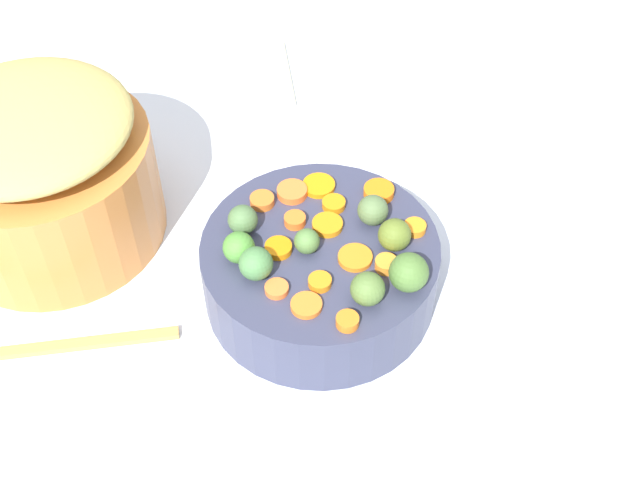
{
  "coord_description": "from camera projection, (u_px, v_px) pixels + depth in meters",
  "views": [
    {
      "loc": [
        0.53,
        -0.28,
        0.8
      ],
      "look_at": [
        -0.03,
        -0.03,
        0.11
      ],
      "focal_mm": 47.05,
      "sensor_mm": 36.0,
      "label": 1
    }
  ],
  "objects": [
    {
      "name": "brussels_sprout_3",
      "position": [
        243.0,
        220.0,
        0.93
      ],
      "size": [
        0.03,
        0.03,
        0.03
      ],
      "primitive_type": "sphere",
      "color": "#4C6F40",
      "rests_on": "serving_bowl_carrots"
    },
    {
      "name": "serving_bowl_carrots",
      "position": [
        320.0,
        270.0,
        0.96
      ],
      "size": [
        0.27,
        0.27,
        0.08
      ],
      "primitive_type": "cylinder",
      "color": "#35384F",
      "rests_on": "tabletop"
    },
    {
      "name": "carrot_slice_1",
      "position": [
        262.0,
        201.0,
        0.97
      ],
      "size": [
        0.04,
        0.04,
        0.01
      ],
      "primitive_type": "cylinder",
      "rotation": [
        0.0,
        0.0,
        4.11
      ],
      "color": "orange",
      "rests_on": "serving_bowl_carrots"
    },
    {
      "name": "carrot_slice_3",
      "position": [
        327.0,
        225.0,
        0.95
      ],
      "size": [
        0.05,
        0.05,
        0.01
      ],
      "primitive_type": "cylinder",
      "rotation": [
        0.0,
        0.0,
        0.7
      ],
      "color": "orange",
      "rests_on": "serving_bowl_carrots"
    },
    {
      "name": "carrot_slice_9",
      "position": [
        334.0,
        204.0,
        0.97
      ],
      "size": [
        0.04,
        0.04,
        0.01
      ],
      "primitive_type": "cylinder",
      "rotation": [
        0.0,
        0.0,
        5.48
      ],
      "color": "orange",
      "rests_on": "serving_bowl_carrots"
    },
    {
      "name": "tabletop",
      "position": [
        353.0,
        312.0,
        0.99
      ],
      "size": [
        2.4,
        2.4,
        0.02
      ],
      "primitive_type": "cube",
      "color": "silver",
      "rests_on": "ground"
    },
    {
      "name": "carrot_slice_14",
      "position": [
        320.0,
        282.0,
        0.89
      ],
      "size": [
        0.03,
        0.03,
        0.01
      ],
      "primitive_type": "cylinder",
      "rotation": [
        0.0,
        0.0,
        5.96
      ],
      "color": "orange",
      "rests_on": "serving_bowl_carrots"
    },
    {
      "name": "brussels_sprout_4",
      "position": [
        409.0,
        272.0,
        0.88
      ],
      "size": [
        0.04,
        0.04,
        0.04
      ],
      "primitive_type": "sphere",
      "color": "#486E30",
      "rests_on": "serving_bowl_carrots"
    },
    {
      "name": "stuffing_mound",
      "position": [
        25.0,
        124.0,
        0.94
      ],
      "size": [
        0.24,
        0.24,
        0.05
      ],
      "primitive_type": "ellipsoid",
      "color": "tan",
      "rests_on": "metal_pot"
    },
    {
      "name": "carrot_slice_4",
      "position": [
        319.0,
        186.0,
        0.99
      ],
      "size": [
        0.05,
        0.05,
        0.01
      ],
      "primitive_type": "cylinder",
      "rotation": [
        0.0,
        0.0,
        5.53
      ],
      "color": "orange",
      "rests_on": "serving_bowl_carrots"
    },
    {
      "name": "carrot_slice_10",
      "position": [
        415.0,
        227.0,
        0.94
      ],
      "size": [
        0.04,
        0.04,
        0.01
      ],
      "primitive_type": "cylinder",
      "rotation": [
        0.0,
        0.0,
        4.01
      ],
      "color": "orange",
      "rests_on": "serving_bowl_carrots"
    },
    {
      "name": "carrot_slice_0",
      "position": [
        379.0,
        192.0,
        0.98
      ],
      "size": [
        0.05,
        0.05,
        0.01
      ],
      "primitive_type": "cylinder",
      "rotation": [
        0.0,
        0.0,
        5.42
      ],
      "color": "orange",
      "rests_on": "serving_bowl_carrots"
    },
    {
      "name": "carrot_slice_13",
      "position": [
        306.0,
        305.0,
        0.87
      ],
      "size": [
        0.04,
        0.04,
        0.01
      ],
      "primitive_type": "cylinder",
      "rotation": [
        0.0,
        0.0,
        5.03
      ],
      "color": "orange",
      "rests_on": "serving_bowl_carrots"
    },
    {
      "name": "carrot_slice_11",
      "position": [
        292.0,
        192.0,
        0.98
      ],
      "size": [
        0.05,
        0.05,
        0.01
      ],
      "primitive_type": "cylinder",
      "rotation": [
        0.0,
        0.0,
        5.72
      ],
      "color": "orange",
      "rests_on": "serving_bowl_carrots"
    },
    {
      "name": "brussels_sprout_5",
      "position": [
        373.0,
        210.0,
        0.94
      ],
      "size": [
        0.04,
        0.04,
        0.04
      ],
      "primitive_type": "sphere",
      "color": "#526C3F",
      "rests_on": "serving_bowl_carrots"
    },
    {
      "name": "brussels_sprout_7",
      "position": [
        368.0,
        289.0,
        0.87
      ],
      "size": [
        0.04,
        0.04,
        0.04
      ],
      "primitive_type": "sphere",
      "color": "#506E33",
      "rests_on": "serving_bowl_carrots"
    },
    {
      "name": "carrot_slice_5",
      "position": [
        277.0,
        289.0,
        0.88
      ],
      "size": [
        0.03,
        0.03,
        0.01
      ],
      "primitive_type": "cylinder",
      "rotation": [
        0.0,
        0.0,
        0.06
      ],
      "color": "orange",
      "rests_on": "serving_bowl_carrots"
    },
    {
      "name": "carrot_slice_12",
      "position": [
        386.0,
        264.0,
        0.9
      ],
      "size": [
        0.03,
        0.03,
        0.01
      ],
      "primitive_type": "cylinder",
      "rotation": [
        0.0,
        0.0,
        4.65
      ],
      "color": "orange",
      "rests_on": "serving_bowl_carrots"
    },
    {
      "name": "brussels_sprout_2",
      "position": [
        394.0,
        234.0,
        0.92
      ],
      "size": [
        0.04,
        0.04,
        0.04
      ],
      "primitive_type": "sphere",
      "color": "#5A6D26",
      "rests_on": "serving_bowl_carrots"
    },
    {
      "name": "carrot_slice_8",
      "position": [
        347.0,
        321.0,
        0.85
      ],
      "size": [
        0.03,
        0.03,
        0.01
      ],
      "primitive_type": "cylinder",
      "rotation": [
        0.0,
        0.0,
        3.09
      ],
      "color": "orange",
      "rests_on": "serving_bowl_carrots"
    },
    {
      "name": "carrot_slice_2",
      "position": [
        278.0,
        248.0,
        0.92
      ],
      "size": [
        0.04,
        0.04,
        0.01
      ],
      "primitive_type": "cylinder",
      "rotation": [
        0.0,
        0.0,
        4.08
      ],
      "color": "orange",
      "rests_on": "serving_bowl_carrots"
    },
    {
      "name": "metal_pot",
      "position": [
        47.0,
        188.0,
        1.01
      ],
      "size": [
        0.27,
        0.27,
        0.14
      ],
      "primitive_type": "cylinder",
      "color": "#CD7B37",
      "rests_on": "tabletop"
    },
    {
      "name": "carrot_slice_7",
      "position": [
        355.0,
        259.0,
        0.91
      ],
      "size": [
        0.05,
        0.05,
        0.01
      ],
      "primitive_type": "cylinder",
      "rotation": [
        0.0,
        0.0,
        2.3
      ],
      "color": "orange",
      "rests_on": "serving_bowl_carrots"
    },
    {
      "name": "brussels_sprout_0",
      "position": [
        307.0,
        241.0,
        0.92
      ],
      "size": [
        0.03,
        0.03,
        0.03
      ],
      "primitive_type": "sphere",
      "color": "#4E763A",
      "rests_on": "serving_bowl_carrots"
    },
    {
      "name": "carrot_slice_6",
      "position": [
        295.0,
        220.0,
        0.95
      ],
      "size": [
        0.03,
        0.03,
        0.01
      ],
      "primitive_type": "cylinder",
      "rotation": [
        0.0,
        0.0,
        2.98
      ],
      "color": "orange",
      "rests_on": "serving_bowl_carrots"
    },
    {
      "name": "dish_towel",
      "position": [
        253.0,
        75.0,
        1.27
      ],
      "size": [
        0.18,
        0.15,
        0.01
      ],
      "primitive_type": "cube",
      "rotation": [
        0.0,
        0.0,
        -0.29
      ],
      "color": "#BDB88E",
      "rests_on": "tabletop"
    },
    {
      "name": "brussels_sprout_1",
      "position": [
        239.0,
        247.0,
        0.91
      ],
      "size": [
        0.04,
        0.04,
        0.04
      ],
      "primitive_type": "sphere",
      "color": "#498734",
      "rests_on": "serving_bowl_carrots"
    },
    {
      "name": "brussels_sprout_6",
      "position": [
        256.0,
        264.0,
        0.89
      ],
      "size": [
        0.04,
        0.04,
        0.04
      ],
      "primitive_type": "sphere",
      "color": "#477841",
      "rests_on": "serving_bowl_carrots"
    }
  ]
}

